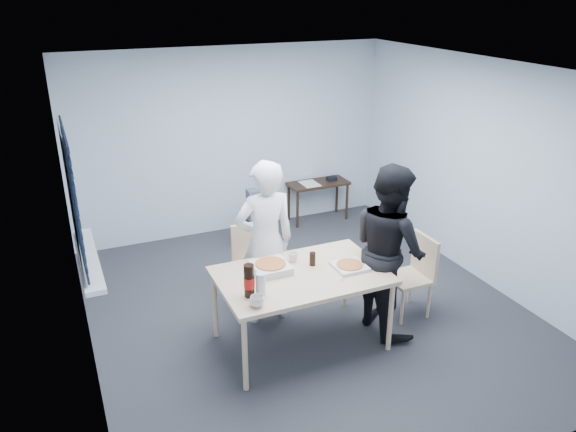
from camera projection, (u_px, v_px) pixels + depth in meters
name	position (u px, v px, depth m)	size (l,w,h in m)	color
room	(76.00, 206.00, 5.18)	(5.00, 5.00, 5.00)	#29292D
dining_table	(301.00, 279.00, 5.37)	(1.60, 1.02, 0.78)	#D3B68F
chair_far	(253.00, 258.00, 6.26)	(0.42, 0.42, 0.89)	#D3B68F
chair_right	(416.00, 270.00, 5.99)	(0.42, 0.42, 0.89)	#D3B68F
person_white	(265.00, 243.00, 5.74)	(0.65, 0.42, 1.77)	silver
person_black	(389.00, 249.00, 5.61)	(0.86, 0.47, 1.77)	black
side_table	(318.00, 187.00, 8.40)	(0.90, 0.40, 0.60)	#331C14
stool	(259.00, 226.00, 7.51)	(0.32, 0.32, 0.45)	black
backpack	(259.00, 205.00, 7.38)	(0.30, 0.22, 0.41)	slate
pizza_box_a	(271.00, 267.00, 5.38)	(0.35, 0.35, 0.09)	silver
pizza_box_b	(350.00, 266.00, 5.45)	(0.30, 0.30, 0.04)	silver
mug_a	(257.00, 301.00, 4.79)	(0.12, 0.12, 0.10)	silver
mug_b	(293.00, 257.00, 5.57)	(0.10, 0.10, 0.09)	silver
cola_glass	(312.00, 259.00, 5.49)	(0.06, 0.06, 0.13)	black
soda_bottle	(249.00, 281.00, 4.91)	(0.10, 0.10, 0.31)	black
plastic_cups	(261.00, 284.00, 4.95)	(0.09, 0.09, 0.21)	silver
rubber_band	(342.00, 280.00, 5.23)	(0.05, 0.05, 0.00)	red
papers	(310.00, 184.00, 8.29)	(0.24, 0.33, 0.01)	white
black_box	(332.00, 178.00, 8.43)	(0.14, 0.10, 0.06)	black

